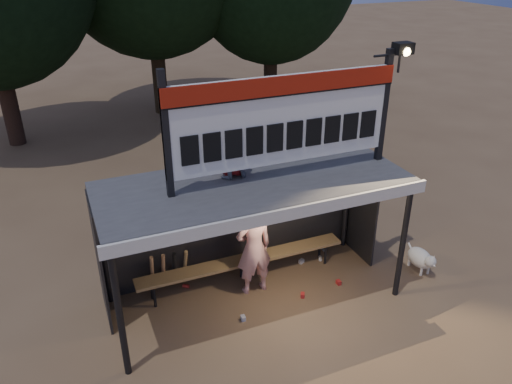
% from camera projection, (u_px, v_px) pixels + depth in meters
% --- Properties ---
extents(ground, '(80.00, 80.00, 0.00)m').
position_uv_depth(ground, '(254.00, 297.00, 8.99)').
color(ground, brown).
rests_on(ground, ground).
extents(player, '(0.68, 0.46, 1.82)m').
position_uv_depth(player, '(254.00, 248.00, 8.78)').
color(player, white).
rests_on(player, ground).
extents(child_a, '(0.54, 0.42, 1.11)m').
position_uv_depth(child_a, '(229.00, 145.00, 7.84)').
color(child_a, gray).
rests_on(child_a, dugout_shelter).
extents(child_b, '(0.56, 0.45, 1.00)m').
position_uv_depth(child_b, '(232.00, 146.00, 7.96)').
color(child_b, maroon).
rests_on(child_b, dugout_shelter).
extents(dugout_shelter, '(5.10, 2.08, 2.32)m').
position_uv_depth(dugout_shelter, '(249.00, 201.00, 8.36)').
color(dugout_shelter, '#3D3C3F').
rests_on(dugout_shelter, ground).
extents(scoreboard_assembly, '(4.10, 0.27, 1.99)m').
position_uv_depth(scoreboard_assembly, '(288.00, 116.00, 7.68)').
color(scoreboard_assembly, black).
rests_on(scoreboard_assembly, dugout_shelter).
extents(bench, '(4.00, 0.35, 0.48)m').
position_uv_depth(bench, '(243.00, 261.00, 9.25)').
color(bench, olive).
rests_on(bench, ground).
extents(dog, '(0.36, 0.81, 0.49)m').
position_uv_depth(dog, '(421.00, 258.00, 9.60)').
color(dog, beige).
rests_on(dog, ground).
extents(bats, '(0.68, 0.35, 0.84)m').
position_uv_depth(bats, '(169.00, 270.00, 9.01)').
color(bats, '#A0714A').
rests_on(bats, ground).
extents(litter, '(3.07, 1.47, 0.08)m').
position_uv_depth(litter, '(290.00, 278.00, 9.45)').
color(litter, red).
rests_on(litter, ground).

